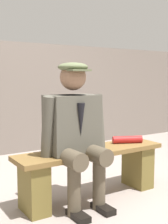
{
  "coord_description": "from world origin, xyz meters",
  "views": [
    {
      "loc": [
        1.54,
        2.25,
        1.12
      ],
      "look_at": [
        0.08,
        0.0,
        0.81
      ],
      "focal_mm": 48.31,
      "sensor_mm": 36.0,
      "label": 1
    }
  ],
  "objects": [
    {
      "name": "ground_plane",
      "position": [
        0.0,
        0.0,
        0.0
      ],
      "size": [
        30.0,
        30.0,
        0.0
      ],
      "primitive_type": "plane",
      "color": "gray"
    },
    {
      "name": "bench",
      "position": [
        0.0,
        0.0,
        0.29
      ],
      "size": [
        1.45,
        0.36,
        0.46
      ],
      "color": "brown",
      "rests_on": "ground"
    },
    {
      "name": "seated_man",
      "position": [
        0.21,
        0.05,
        0.69
      ],
      "size": [
        0.62,
        0.56,
        1.25
      ],
      "color": "#514F44",
      "rests_on": "ground"
    },
    {
      "name": "rolled_magazine",
      "position": [
        -0.45,
        -0.02,
        0.5
      ],
      "size": [
        0.3,
        0.19,
        0.07
      ],
      "primitive_type": "cylinder",
      "rotation": [
        0.0,
        1.57,
        -0.42
      ],
      "color": "#B21E1E",
      "rests_on": "bench"
    },
    {
      "name": "stadium_wall",
      "position": [
        0.0,
        -2.11,
        0.82
      ],
      "size": [
        12.0,
        0.24,
        1.64
      ],
      "primitive_type": "cube",
      "color": "slate",
      "rests_on": "ground"
    }
  ]
}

